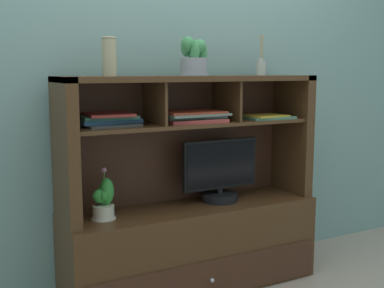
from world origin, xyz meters
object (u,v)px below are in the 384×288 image
potted_fern (104,201)px  potted_succulent (194,59)px  magazine_stack_centre (109,120)px  tv_monitor (220,174)px  potted_orchid (104,211)px  magazine_stack_right (193,117)px  diffuser_bottle (261,67)px  media_console (191,223)px  ceramic_vase (109,56)px  magazine_stack_left (266,117)px

potted_fern → potted_succulent: 0.90m
magazine_stack_centre → potted_fern: bearing=-139.1°
tv_monitor → potted_orchid: size_ratio=1.81×
potted_orchid → magazine_stack_right: bearing=-1.7°
potted_orchid → diffuser_bottle: diffuser_bottle is taller
media_console → ceramic_vase: ceramic_vase is taller
magazine_stack_left → diffuser_bottle: size_ratio=1.22×
magazine_stack_left → potted_succulent: size_ratio=1.39×
media_console → ceramic_vase: 1.06m
potted_orchid → ceramic_vase: size_ratio=1.38×
ceramic_vase → magazine_stack_centre: bearing=80.0°
potted_orchid → potted_succulent: size_ratio=1.26×
diffuser_bottle → magazine_stack_left: bearing=-96.8°
tv_monitor → magazine_stack_left: 0.44m
media_console → diffuser_bottle: 1.01m
magazine_stack_right → ceramic_vase: ceramic_vase is taller
magazine_stack_right → ceramic_vase: 0.57m
media_console → potted_fern: media_console is taller
magazine_stack_left → magazine_stack_right: bearing=176.9°
potted_fern → diffuser_bottle: bearing=1.9°
tv_monitor → potted_fern: size_ratio=2.25×
magazine_stack_left → magazine_stack_right: 0.48m
magazine_stack_right → potted_succulent: (0.01, 0.00, 0.32)m
ceramic_vase → potted_orchid: bearing=154.3°
tv_monitor → potted_fern: 0.72m
magazine_stack_right → diffuser_bottle: size_ratio=1.56×
media_console → magazine_stack_centre: bearing=176.6°
magazine_stack_centre → ceramic_vase: bearing=-100.0°
magazine_stack_left → potted_succulent: (-0.47, 0.03, 0.34)m
potted_fern → magazine_stack_left: 1.07m
potted_orchid → magazine_stack_right: size_ratio=0.71×
tv_monitor → magazine_stack_left: size_ratio=1.65×
diffuser_bottle → potted_succulent: 0.49m
potted_orchid → magazine_stack_left: (1.00, -0.04, 0.45)m
magazine_stack_right → potted_succulent: size_ratio=1.78×
potted_fern → diffuser_bottle: 1.22m
tv_monitor → potted_succulent: 0.69m
media_console → potted_orchid: 0.55m
magazine_stack_centre → diffuser_bottle: diffuser_bottle is taller
media_console → magazine_stack_right: 0.62m
potted_fern → magazine_stack_right: bearing=-1.3°
potted_orchid → magazine_stack_centre: 0.48m
tv_monitor → potted_fern: bearing=-178.7°
potted_fern → potted_succulent: bearing=-0.9°
ceramic_vase → magazine_stack_left: bearing=-1.3°
potted_orchid → potted_fern: (0.00, -0.00, 0.06)m
tv_monitor → diffuser_bottle: 0.69m
magazine_stack_left → media_console: bearing=173.3°
media_console → magazine_stack_left: 0.77m
magazine_stack_left → ceramic_vase: (-0.96, 0.02, 0.34)m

